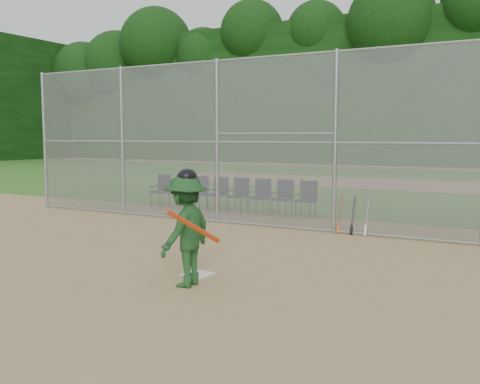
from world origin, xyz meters
The scene contains 16 objects.
ground centered at (0.00, 0.00, 0.00)m, with size 100.00×100.00×0.00m, color tan.
grass_strip centered at (0.00, 18.00, 0.01)m, with size 100.00×100.00×0.00m, color #31671F.
dirt_patch_far centered at (0.00, 18.00, 0.01)m, with size 24.00×24.00×0.00m, color tan.
backstop_fence centered at (0.00, 5.00, 2.07)m, with size 16.09×0.09×4.00m.
treeline centered at (0.00, 20.00, 5.50)m, with size 81.00×60.00×11.00m.
home_plate centered at (0.30, 0.58, 0.01)m, with size 0.40×0.40×0.02m, color silver.
batter_at_plate centered at (0.49, -0.01, 0.82)m, with size 0.93×1.26×1.69m.
spare_bats centered at (1.41, 5.09, 0.41)m, with size 0.66×0.35×0.83m.
chair_0 centered at (-5.18, 6.88, 0.48)m, with size 0.54×0.52×0.96m, color #0F1937, non-canonical shape.
chair_1 centered at (-4.50, 6.88, 0.48)m, with size 0.54×0.52×0.96m, color #0F1937, non-canonical shape.
chair_2 centered at (-3.82, 6.88, 0.48)m, with size 0.54×0.52×0.96m, color #0F1937, non-canonical shape.
chair_3 centered at (-3.13, 6.88, 0.48)m, with size 0.54×0.52×0.96m, color #0F1937, non-canonical shape.
chair_4 centered at (-2.45, 6.88, 0.48)m, with size 0.54×0.52×0.96m, color #0F1937, non-canonical shape.
chair_5 centered at (-1.77, 6.88, 0.48)m, with size 0.54×0.52×0.96m, color #0F1937, non-canonical shape.
chair_6 centered at (-1.09, 6.88, 0.48)m, with size 0.54×0.52×0.96m, color #0F1937, non-canonical shape.
chair_7 centered at (-0.41, 6.88, 0.48)m, with size 0.54×0.52×0.96m, color #0F1937, non-canonical shape.
Camera 1 is at (4.76, -6.24, 2.15)m, focal length 40.00 mm.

